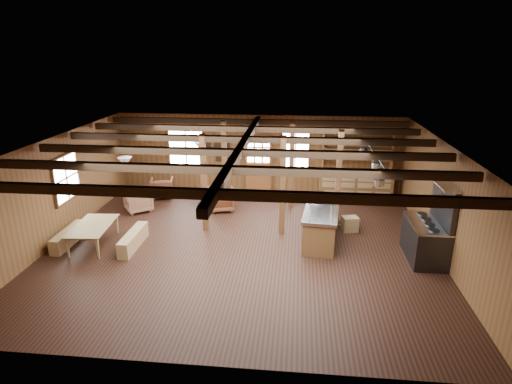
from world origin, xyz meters
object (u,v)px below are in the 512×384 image
at_px(dining_table, 95,235).
at_px(armchair_c, 138,200).
at_px(kitchen_island, 321,222).
at_px(armchair_a, 162,188).
at_px(armchair_b, 221,199).
at_px(commercial_range, 428,234).

xyz_separation_m(dining_table, armchair_c, (0.25, 2.56, 0.07)).
relative_size(kitchen_island, dining_table, 1.58).
height_order(kitchen_island, armchair_a, kitchen_island).
bearing_deg(kitchen_island, armchair_b, 155.61).
bearing_deg(dining_table, commercial_range, -93.92).
distance_m(dining_table, armchair_b, 4.10).
distance_m(armchair_b, armchair_c, 2.65).
bearing_deg(kitchen_island, armchair_c, 171.76).
xyz_separation_m(commercial_range, armchair_b, (-5.67, 2.79, -0.29)).
bearing_deg(armchair_a, armchair_b, 143.89).
relative_size(dining_table, armchair_c, 2.10).
height_order(dining_table, armchair_a, armchair_a).
bearing_deg(armchair_c, commercial_range, -142.94).
relative_size(dining_table, armchair_b, 2.06).
bearing_deg(armchair_b, commercial_range, 140.00).
relative_size(kitchen_island, armchair_a, 3.36).
relative_size(armchair_a, armchair_c, 0.99).
xyz_separation_m(commercial_range, dining_table, (-8.55, -0.12, -0.37)).
distance_m(commercial_range, armchair_a, 8.80).
bearing_deg(commercial_range, armchair_a, 154.58).
distance_m(armchair_a, armchair_c, 1.38).
relative_size(kitchen_island, armchair_b, 3.25).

